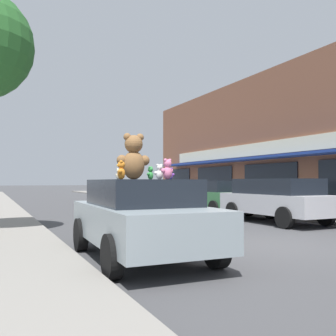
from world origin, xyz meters
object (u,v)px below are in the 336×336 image
at_px(teddy_bear_giant, 134,157).
at_px(teddy_bear_blue, 169,174).
at_px(teddy_bear_white, 159,172).
at_px(teddy_bear_pink, 167,169).
at_px(parked_car_far_right, 214,196).
at_px(teddy_bear_cream, 119,174).
at_px(teddy_bear_green, 150,173).
at_px(teddy_bear_purple, 170,174).
at_px(plush_art_car, 141,216).
at_px(parked_car_far_center, 276,199).
at_px(teddy_bear_orange, 121,170).

height_order(teddy_bear_giant, teddy_bear_blue, teddy_bear_giant).
relative_size(teddy_bear_white, teddy_bear_pink, 0.76).
bearing_deg(teddy_bear_blue, parked_car_far_right, -165.87).
height_order(teddy_bear_cream, teddy_bear_green, teddy_bear_green).
bearing_deg(parked_car_far_right, teddy_bear_purple, -127.65).
bearing_deg(teddy_bear_white, plush_art_car, -88.49).
relative_size(teddy_bear_purple, teddy_bear_white, 0.89).
height_order(teddy_bear_green, parked_car_far_center, teddy_bear_green).
distance_m(teddy_bear_blue, parked_car_far_right, 9.72).
bearing_deg(teddy_bear_white, teddy_bear_giant, -83.29).
bearing_deg(teddy_bear_green, teddy_bear_blue, 68.89).
relative_size(plush_art_car, teddy_bear_white, 15.33).
xyz_separation_m(teddy_bear_giant, teddy_bear_cream, (-0.04, 0.78, -0.31)).
distance_m(teddy_bear_giant, teddy_bear_orange, 0.66).
bearing_deg(teddy_bear_white, parked_car_far_right, -129.83).
relative_size(teddy_bear_giant, teddy_bear_orange, 2.64).
height_order(teddy_bear_pink, parked_car_far_right, teddy_bear_pink).
xyz_separation_m(plush_art_car, teddy_bear_purple, (0.62, 0.02, 0.80)).
bearing_deg(teddy_bear_cream, parked_car_far_center, -99.55).
height_order(teddy_bear_pink, parked_car_far_center, teddy_bear_pink).
xyz_separation_m(teddy_bear_blue, teddy_bear_white, (-0.51, -0.66, 0.02)).
relative_size(teddy_bear_white, teddy_bear_green, 0.97).
bearing_deg(teddy_bear_white, teddy_bear_orange, -41.55).
xyz_separation_m(plush_art_car, teddy_bear_pink, (0.13, -0.90, 0.86)).
bearing_deg(teddy_bear_pink, teddy_bear_orange, -62.25).
relative_size(plush_art_car, parked_car_far_right, 0.93).
height_order(teddy_bear_orange, teddy_bear_white, teddy_bear_orange).
bearing_deg(parked_car_far_center, plush_art_car, -151.03).
distance_m(teddy_bear_giant, parked_car_far_right, 9.98).
xyz_separation_m(parked_car_far_center, parked_car_far_right, (0.00, 4.01, -0.04)).
bearing_deg(teddy_bear_cream, teddy_bear_white, 154.77).
distance_m(teddy_bear_orange, teddy_bear_cream, 1.29).
xyz_separation_m(teddy_bear_blue, parked_car_far_center, (5.91, 3.66, -0.75)).
height_order(teddy_bear_blue, teddy_bear_white, teddy_bear_white).
distance_m(teddy_bear_white, parked_car_far_center, 7.77).
height_order(plush_art_car, teddy_bear_orange, teddy_bear_orange).
bearing_deg(teddy_bear_pink, teddy_bear_green, -119.11).
height_order(teddy_bear_orange, teddy_bear_cream, teddy_bear_orange).
height_order(teddy_bear_purple, parked_car_far_center, teddy_bear_purple).
distance_m(teddy_bear_blue, teddy_bear_green, 0.59).
bearing_deg(teddy_bear_green, teddy_bear_cream, -76.80).
relative_size(teddy_bear_cream, parked_car_far_center, 0.06).
relative_size(teddy_bear_green, parked_car_far_right, 0.06).
xyz_separation_m(teddy_bear_giant, teddy_bear_purple, (0.72, -0.14, -0.31)).
distance_m(teddy_bear_blue, teddy_bear_white, 0.83).
height_order(teddy_bear_white, parked_car_far_right, teddy_bear_white).
bearing_deg(teddy_bear_pink, teddy_bear_white, -81.81).
bearing_deg(teddy_bear_giant, parked_car_far_right, -123.60).
xyz_separation_m(teddy_bear_purple, teddy_bear_cream, (-0.76, 0.92, 0.00)).
bearing_deg(teddy_bear_pink, teddy_bear_cream, -100.02).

